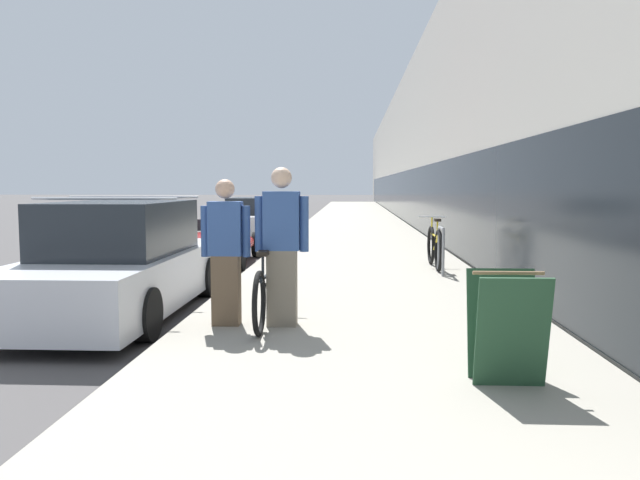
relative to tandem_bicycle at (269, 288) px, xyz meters
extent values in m
cube|color=gray|center=(1.13, 18.74, -0.44)|extent=(4.28, 70.00, 0.14)
cube|color=#BCB7AD|center=(8.32, 26.74, 2.87)|extent=(10.00, 70.00, 6.76)
cube|color=#1E2328|center=(3.36, 26.74, 0.74)|extent=(0.10, 63.00, 2.20)
torus|color=black|center=(0.00, 0.83, -0.03)|extent=(0.06, 0.69, 0.69)
torus|color=black|center=(0.00, -0.81, -0.03)|extent=(0.06, 0.69, 0.69)
cylinder|color=black|center=(0.00, 0.01, 0.18)|extent=(0.04, 1.39, 0.04)
cylinder|color=black|center=(0.00, -0.32, 0.08)|extent=(0.04, 0.83, 0.32)
cylinder|color=black|center=(0.00, -0.51, 0.33)|extent=(0.03, 0.03, 0.29)
cube|color=black|center=(0.00, -0.51, 0.47)|extent=(0.11, 0.22, 0.05)
cylinder|color=black|center=(0.00, 0.69, 0.33)|extent=(0.03, 0.03, 0.30)
cylinder|color=silver|center=(0.00, 0.69, 0.48)|extent=(0.52, 0.03, 0.03)
cube|color=#756B5B|center=(0.18, -0.28, 0.06)|extent=(0.33, 0.24, 0.85)
cube|color=#33518E|center=(0.18, -0.28, 0.81)|extent=(0.40, 0.24, 0.65)
cylinder|color=#33518E|center=(-0.07, -0.28, 0.77)|extent=(0.10, 0.10, 0.62)
cylinder|color=#33518E|center=(0.43, -0.28, 0.77)|extent=(0.10, 0.10, 0.62)
sphere|color=beige|center=(0.18, -0.28, 1.29)|extent=(0.23, 0.23, 0.23)
cube|color=brown|center=(-0.45, -0.28, 0.02)|extent=(0.30, 0.22, 0.79)
cube|color=#33518E|center=(-0.45, -0.28, 0.72)|extent=(0.37, 0.22, 0.61)
cylinder|color=#33518E|center=(-0.68, -0.28, 0.69)|extent=(0.09, 0.09, 0.57)
cylinder|color=#33518E|center=(-0.22, -0.28, 0.69)|extent=(0.09, 0.09, 0.57)
sphere|color=tan|center=(-0.45, -0.28, 1.16)|extent=(0.22, 0.22, 0.22)
cylinder|color=gray|center=(2.55, 3.65, 0.04)|extent=(0.05, 0.05, 0.82)
cylinder|color=gray|center=(2.55, 4.20, 0.04)|extent=(0.05, 0.05, 0.82)
cylinder|color=gray|center=(2.55, 3.93, 0.45)|extent=(0.05, 0.55, 0.05)
torus|color=black|center=(2.55, 5.32, 0.01)|extent=(0.06, 0.77, 0.77)
torus|color=black|center=(2.55, 4.24, 0.01)|extent=(0.06, 0.77, 0.77)
cylinder|color=yellow|center=(2.55, 4.78, 0.25)|extent=(0.04, 0.91, 0.04)
cylinder|color=yellow|center=(2.55, 4.57, 0.14)|extent=(0.04, 0.56, 0.35)
cylinder|color=yellow|center=(2.55, 4.44, 0.41)|extent=(0.03, 0.03, 0.32)
cube|color=black|center=(2.55, 4.44, 0.56)|extent=(0.11, 0.22, 0.05)
cylinder|color=yellow|center=(2.55, 5.23, 0.41)|extent=(0.03, 0.03, 0.34)
cylinder|color=silver|center=(2.55, 5.23, 0.58)|extent=(0.52, 0.03, 0.03)
cube|color=#23472D|center=(2.20, -2.40, 0.07)|extent=(0.56, 0.20, 0.89)
cube|color=#23472D|center=(2.20, -2.04, 0.07)|extent=(0.56, 0.20, 0.89)
cylinder|color=#93704C|center=(2.20, -2.22, 0.51)|extent=(0.56, 0.03, 0.03)
cube|color=silver|center=(-2.07, 0.84, -0.02)|extent=(1.69, 4.70, 0.67)
cube|color=#1E2328|center=(-2.07, 0.84, 0.65)|extent=(1.46, 2.35, 0.68)
cylinder|color=silver|center=(-2.07, 1.36, 1.04)|extent=(1.81, 0.04, 0.04)
cylinder|color=silver|center=(-2.07, 0.33, 1.04)|extent=(1.81, 0.04, 0.04)
cylinder|color=black|center=(-2.85, 2.25, -0.21)|extent=(0.22, 0.60, 0.60)
cylinder|color=black|center=(-1.29, 2.25, -0.21)|extent=(0.22, 0.60, 0.60)
cylinder|color=black|center=(-2.85, -0.57, -0.21)|extent=(0.22, 0.60, 0.60)
cylinder|color=black|center=(-1.29, -0.57, -0.21)|extent=(0.22, 0.60, 0.60)
ellipsoid|color=maroon|center=(-2.13, 6.35, -0.10)|extent=(1.79, 4.32, 0.55)
cube|color=#1E2328|center=(-2.13, 6.89, 0.30)|extent=(1.26, 0.04, 0.26)
cylinder|color=black|center=(-2.97, 7.61, -0.21)|extent=(0.22, 0.60, 0.60)
cylinder|color=black|center=(-1.29, 7.61, -0.21)|extent=(0.22, 0.60, 0.60)
cylinder|color=black|center=(-2.97, 5.10, -0.21)|extent=(0.22, 0.60, 0.60)
cylinder|color=black|center=(-1.29, 5.10, -0.21)|extent=(0.22, 0.60, 0.60)
cube|color=white|center=(-2.12, 12.71, -0.03)|extent=(1.81, 4.19, 0.65)
cube|color=#1E2328|center=(-2.12, 12.71, 0.55)|extent=(1.56, 2.09, 0.52)
cylinder|color=black|center=(-2.96, 13.97, -0.21)|extent=(0.22, 0.60, 0.60)
cylinder|color=black|center=(-1.28, 13.97, -0.21)|extent=(0.22, 0.60, 0.60)
cylinder|color=black|center=(-2.96, 11.45, -0.21)|extent=(0.22, 0.60, 0.60)
cylinder|color=black|center=(-1.28, 11.45, -0.21)|extent=(0.22, 0.60, 0.60)
camera|label=1|loc=(0.96, -7.18, 1.20)|focal=35.00mm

